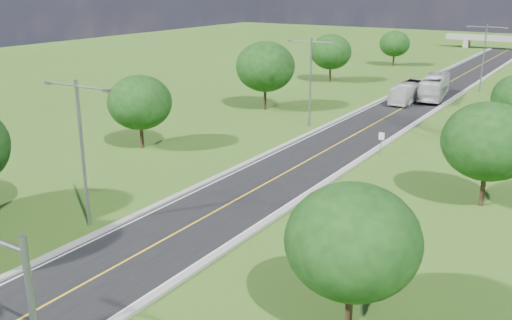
{
  "coord_description": "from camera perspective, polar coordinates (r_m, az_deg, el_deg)",
  "views": [
    {
      "loc": [
        22.86,
        -12.34,
        15.92
      ],
      "look_at": [
        0.88,
        22.56,
        3.0
      ],
      "focal_mm": 40.0,
      "sensor_mm": 36.0,
      "label": 1
    }
  ],
  "objects": [
    {
      "name": "tree_rb",
      "position": [
        44.27,
        22.25,
        1.73
      ],
      "size": [
        6.72,
        6.72,
        7.82
      ],
      "color": "black",
      "rests_on": "ground"
    },
    {
      "name": "speed_limit_sign",
      "position": [
        55.23,
        12.42,
        1.95
      ],
      "size": [
        0.55,
        0.09,
        2.4
      ],
      "color": "slate",
      "rests_on": "ground"
    },
    {
      "name": "tree_lb",
      "position": [
        57.14,
        -11.55,
        5.66
      ],
      "size": [
        6.3,
        6.3,
        7.33
      ],
      "color": "black",
      "rests_on": "ground"
    },
    {
      "name": "streetlight_mid_left",
      "position": [
        64.97,
        5.48,
        8.48
      ],
      "size": [
        5.9,
        0.25,
        10.0
      ],
      "color": "slate",
      "rests_on": "ground"
    },
    {
      "name": "bus_outbound",
      "position": [
        85.11,
        17.42,
        7.0
      ],
      "size": [
        4.43,
        12.22,
        3.33
      ],
      "primitive_type": "imported",
      "rotation": [
        0.0,
        0.0,
        3.28
      ],
      "color": "silver",
      "rests_on": "road"
    },
    {
      "name": "bus_inbound",
      "position": [
        81.68,
        14.94,
        6.59
      ],
      "size": [
        2.44,
        9.87,
        2.74
      ],
      "primitive_type": "imported",
      "rotation": [
        0.0,
        0.0,
        0.01
      ],
      "color": "silver",
      "rests_on": "road"
    },
    {
      "name": "streetlight_far_right",
      "position": [
        92.44,
        21.84,
        9.98
      ],
      "size": [
        5.9,
        0.25,
        10.0
      ],
      "color": "slate",
      "rests_on": "ground"
    },
    {
      "name": "tree_lc",
      "position": [
        73.67,
        0.93,
        9.32
      ],
      "size": [
        7.56,
        7.56,
        8.79
      ],
      "color": "black",
      "rests_on": "ground"
    },
    {
      "name": "road",
      "position": [
        83.14,
        15.71,
        5.73
      ],
      "size": [
        8.0,
        150.0,
        0.06
      ],
      "primitive_type": "cube",
      "color": "black",
      "rests_on": "ground"
    },
    {
      "name": "overpass",
      "position": [
        154.64,
        24.03,
        10.92
      ],
      "size": [
        30.0,
        3.0,
        3.2
      ],
      "color": "gray",
      "rests_on": "ground"
    },
    {
      "name": "curb_left",
      "position": [
        84.39,
        12.95,
        6.16
      ],
      "size": [
        0.5,
        150.0,
        0.22
      ],
      "primitive_type": "cube",
      "color": "gray",
      "rests_on": "ground"
    },
    {
      "name": "ground",
      "position": [
        77.52,
        14.4,
        4.99
      ],
      "size": [
        260.0,
        260.0,
        0.0
      ],
      "primitive_type": "plane",
      "color": "#385A19",
      "rests_on": "ground"
    },
    {
      "name": "streetlight_near_left",
      "position": [
        39.05,
        -17.06,
        1.81
      ],
      "size": [
        5.9,
        0.25,
        10.0
      ],
      "color": "slate",
      "rests_on": "ground"
    },
    {
      "name": "tree_ra",
      "position": [
        26.55,
        9.65,
        -8.01
      ],
      "size": [
        6.3,
        6.3,
        7.33
      ],
      "color": "black",
      "rests_on": "ground"
    },
    {
      "name": "curb_right",
      "position": [
        82.06,
        18.56,
        5.38
      ],
      "size": [
        0.5,
        150.0,
        0.22
      ],
      "primitive_type": "cube",
      "color": "gray",
      "rests_on": "ground"
    },
    {
      "name": "tree_ld",
      "position": [
        95.73,
        7.5,
        10.67
      ],
      "size": [
        6.72,
        6.72,
        7.82
      ],
      "color": "black",
      "rests_on": "ground"
    },
    {
      "name": "tree_le",
      "position": [
        117.07,
        13.7,
        11.23
      ],
      "size": [
        5.88,
        5.88,
        6.84
      ],
      "color": "black",
      "rests_on": "ground"
    }
  ]
}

